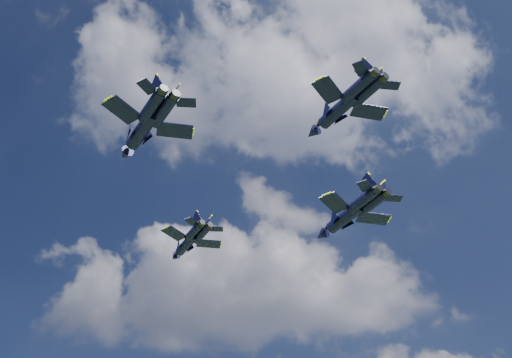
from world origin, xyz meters
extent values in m
cylinder|color=black|center=(-10.42, 13.82, 63.96)|extent=(6.32, 7.59, 1.65)
cone|color=black|center=(-13.64, 18.06, 63.96)|extent=(2.69, 2.85, 1.56)
ellipsoid|color=brown|center=(-12.25, 16.23, 64.46)|extent=(2.31, 2.64, 0.75)
cube|color=black|center=(-11.94, 10.35, 63.96)|extent=(4.22, 4.86, 0.17)
cube|color=black|center=(-6.67, 14.36, 63.96)|extent=(4.71, 3.42, 0.17)
cube|color=black|center=(-8.26, 7.03, 63.96)|extent=(2.18, 2.58, 0.13)
cube|color=black|center=(-4.45, 9.92, 63.96)|extent=(2.40, 1.72, 0.13)
cube|color=black|center=(-7.61, 8.45, 65.24)|extent=(2.16, 1.85, 2.77)
cube|color=black|center=(-6.00, 9.67, 65.24)|extent=(1.60, 2.53, 2.77)
cylinder|color=black|center=(-9.63, -18.13, 62.08)|extent=(7.44, 8.63, 1.91)
cone|color=black|center=(-13.46, -13.33, 62.08)|extent=(3.12, 3.27, 1.80)
ellipsoid|color=brown|center=(-11.81, -15.40, 62.67)|extent=(2.70, 3.01, 0.87)
cube|color=black|center=(-11.28, -22.16, 62.08)|extent=(4.78, 5.59, 0.19)
cube|color=black|center=(-5.33, -17.40, 62.08)|extent=(5.45, 4.03, 0.19)
cube|color=black|center=(-6.95, -25.88, 62.08)|extent=(2.46, 2.96, 0.15)
cube|color=black|center=(-2.65, -22.44, 62.08)|extent=(2.79, 2.03, 0.15)
cube|color=black|center=(-6.24, -24.23, 63.57)|extent=(2.53, 2.07, 3.19)
cube|color=black|center=(-4.42, -22.77, 63.57)|extent=(1.85, 2.89, 3.19)
cylinder|color=black|center=(17.46, 8.87, 63.78)|extent=(8.16, 9.16, 2.05)
cone|color=black|center=(13.21, 13.92, 63.78)|extent=(3.39, 3.51, 1.94)
ellipsoid|color=brown|center=(15.04, 11.74, 64.41)|extent=(2.95, 3.21, 0.93)
cube|color=black|center=(15.78, 4.49, 63.78)|extent=(5.07, 6.01, 0.20)
cube|color=black|center=(22.06, 9.76, 63.78)|extent=(5.90, 4.44, 0.20)
cube|color=black|center=(20.54, 0.60, 63.78)|extent=(2.61, 3.17, 0.16)
cube|color=black|center=(25.07, 4.41, 63.78)|extent=(3.03, 2.24, 0.16)
cube|color=black|center=(21.26, 2.40, 65.38)|extent=(2.77, 2.17, 3.43)
cube|color=black|center=(23.18, 4.01, 65.38)|extent=(2.00, 3.07, 3.43)
cylinder|color=black|center=(17.00, -16.75, 63.91)|extent=(7.27, 7.85, 1.79)
cone|color=black|center=(13.17, -12.46, 63.91)|extent=(2.97, 3.05, 1.69)
ellipsoid|color=brown|center=(14.82, -14.31, 64.45)|extent=(2.61, 2.76, 0.81)
cube|color=black|center=(15.66, -20.61, 63.91)|extent=(4.33, 5.23, 0.18)
cube|color=black|center=(20.99, -15.86, 63.91)|extent=(5.17, 3.97, 0.18)
cube|color=black|center=(19.89, -23.88, 63.91)|extent=(2.22, 2.75, 0.14)
cube|color=black|center=(23.74, -20.44, 63.91)|extent=(2.67, 2.01, 0.14)
cube|color=black|center=(20.48, -22.29, 65.30)|extent=(2.46, 1.83, 2.99)
cube|color=black|center=(22.11, -20.84, 65.30)|extent=(1.75, 2.64, 2.99)
camera|label=1|loc=(13.74, -79.97, 3.33)|focal=45.00mm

